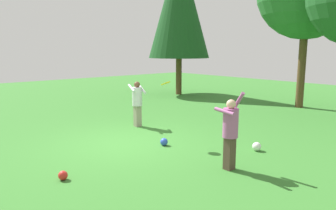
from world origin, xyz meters
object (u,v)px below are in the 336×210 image
(ball_red, at_px, (63,175))
(ball_white, at_px, (257,147))
(person_thrower, at_px, (230,128))
(tree_far_left, at_px, (179,3))
(ball_blue, at_px, (164,142))
(frisbee, at_px, (166,83))
(person_catcher, at_px, (137,100))

(ball_red, distance_m, ball_white, 4.89)
(person_thrower, height_order, ball_red, person_thrower)
(ball_red, distance_m, tree_far_left, 13.92)
(tree_far_left, bearing_deg, ball_blue, -44.89)
(person_thrower, bearing_deg, ball_blue, 4.43)
(frisbee, relative_size, ball_red, 1.81)
(person_thrower, distance_m, frisbee, 2.60)
(ball_red, bearing_deg, tree_far_left, 126.82)
(ball_white, xyz_separation_m, ball_blue, (-1.95, -1.56, -0.01))
(ball_red, relative_size, tree_far_left, 0.02)
(person_catcher, relative_size, frisbee, 4.43)
(ball_white, bearing_deg, ball_red, -107.73)
(frisbee, bearing_deg, ball_white, 32.87)
(person_thrower, xyz_separation_m, frisbee, (-2.47, 0.23, 0.78))
(person_thrower, height_order, ball_blue, person_thrower)
(ball_red, height_order, tree_far_left, tree_far_left)
(person_thrower, relative_size, ball_blue, 8.26)
(person_thrower, relative_size, tree_far_left, 0.21)
(frisbee, height_order, tree_far_left, tree_far_left)
(person_catcher, distance_m, ball_white, 4.42)
(person_catcher, distance_m, tree_far_left, 9.25)
(person_catcher, height_order, ball_blue, person_catcher)
(person_catcher, distance_m, frisbee, 2.37)
(person_thrower, distance_m, person_catcher, 4.70)
(ball_red, bearing_deg, frisbee, 100.72)
(ball_white, distance_m, tree_far_left, 12.00)
(person_thrower, distance_m, ball_white, 1.83)
(frisbee, bearing_deg, person_catcher, 165.53)
(person_thrower, bearing_deg, person_catcher, -4.33)
(frisbee, bearing_deg, tree_far_left, 135.26)
(tree_far_left, bearing_deg, person_catcher, -52.65)
(ball_blue, relative_size, tree_far_left, 0.03)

